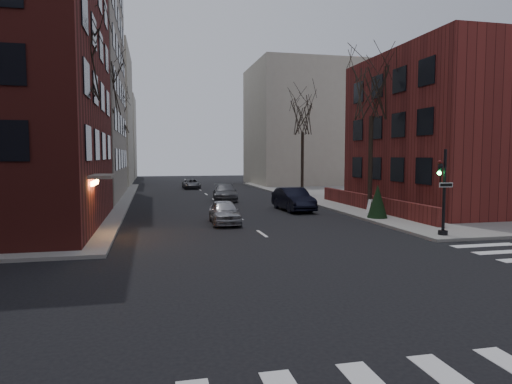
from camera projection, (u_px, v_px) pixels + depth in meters
ground at (380, 317)px, 10.86m from camera, size 160.00×160.00×0.00m
sidewalk_far_right at (497, 193)px, 46.43m from camera, size 44.00×44.00×0.15m
building_left_tan at (9, 37)px, 39.05m from camera, size 18.00×18.00×28.00m
building_right_brick at (463, 133)px, 32.55m from camera, size 12.00×14.00×11.00m
low_wall_right at (370, 202)px, 31.34m from camera, size 0.35×16.00×1.00m
building_distant_la at (76, 117)px, 60.30m from camera, size 14.00×16.00×18.00m
building_distant_ra at (304, 125)px, 62.15m from camera, size 14.00×14.00×16.00m
building_distant_lb at (105, 137)px, 77.42m from camera, size 10.00×12.00×14.00m
traffic_signal at (443, 197)px, 21.21m from camera, size 0.76×0.44×4.00m
tree_left_a at (74, 59)px, 21.86m from camera, size 4.18×4.18×10.26m
tree_left_b at (101, 87)px, 33.49m from camera, size 4.40×4.40×10.80m
tree_left_c at (116, 115)px, 47.17m from camera, size 3.96×3.96×9.72m
tree_right_a at (372, 92)px, 29.67m from camera, size 3.96×3.96×9.72m
tree_right_b at (303, 117)px, 43.32m from camera, size 3.74×3.74×9.18m
streetlamp_near at (106, 150)px, 30.10m from camera, size 0.36×0.36×6.28m
streetlamp_far at (124, 152)px, 49.54m from camera, size 0.36×0.36×6.28m
parked_sedan at (293, 199)px, 32.03m from camera, size 1.96×4.97×1.61m
car_lane_silver at (225, 212)px, 25.81m from camera, size 1.72×3.98×1.34m
car_lane_gray at (225, 193)px, 39.04m from camera, size 2.48×5.05×1.41m
car_lane_far at (191, 184)px, 53.62m from camera, size 1.97×4.15×1.14m
sandwich_board at (371, 206)px, 29.60m from camera, size 0.47×0.60×0.89m
evergreen_shrub at (378, 201)px, 27.20m from camera, size 1.24×1.24×1.99m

